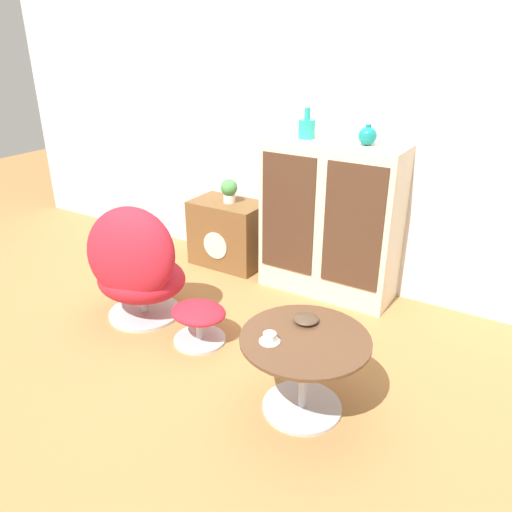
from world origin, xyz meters
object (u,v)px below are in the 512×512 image
at_px(sideboard, 330,220).
at_px(tv_console, 228,233).
at_px(egg_chair, 136,268).
at_px(bowl, 306,319).
at_px(potted_plant, 229,190).
at_px(ottoman, 199,318).
at_px(vase_inner_left, 368,136).
at_px(coffee_table, 304,362).
at_px(teacup, 270,338).
at_px(vase_leftmost, 307,128).

distance_m(sideboard, tv_console, 0.98).
height_order(egg_chair, bowl, egg_chair).
height_order(sideboard, potted_plant, sideboard).
height_order(ottoman, vase_inner_left, vase_inner_left).
bearing_deg(tv_console, coffee_table, -43.55).
relative_size(egg_chair, teacup, 8.06).
distance_m(sideboard, ottoman, 1.23).
relative_size(sideboard, teacup, 10.89).
bearing_deg(sideboard, bowl, -71.49).
xyz_separation_m(sideboard, bowl, (0.39, -1.18, -0.11)).
relative_size(tv_console, egg_chair, 0.71).
bearing_deg(bowl, coffee_table, -64.55).
height_order(coffee_table, bowl, bowl).
relative_size(coffee_table, vase_leftmost, 3.12).
bearing_deg(vase_leftmost, sideboard, -0.99).
height_order(potted_plant, teacup, potted_plant).
xyz_separation_m(vase_inner_left, potted_plant, (-1.14, 0.00, -0.55)).
xyz_separation_m(tv_console, potted_plant, (0.02, 0.00, 0.39)).
relative_size(tv_console, bowl, 4.52).
height_order(ottoman, bowl, bowl).
bearing_deg(teacup, tv_console, 130.93).
xyz_separation_m(coffee_table, vase_leftmost, (-0.68, 1.32, 0.93)).
xyz_separation_m(coffee_table, vase_inner_left, (-0.23, 1.32, 0.92)).
distance_m(egg_chair, bowl, 1.34).
bearing_deg(teacup, ottoman, 154.54).
relative_size(vase_leftmost, potted_plant, 1.10).
distance_m(ottoman, bowl, 0.86).
xyz_separation_m(vase_leftmost, potted_plant, (-0.69, 0.00, -0.57)).
bearing_deg(sideboard, vase_leftmost, 179.01).
distance_m(coffee_table, teacup, 0.25).
bearing_deg(vase_inner_left, potted_plant, 179.81).
bearing_deg(ottoman, teacup, -25.46).
relative_size(vase_inner_left, potted_plant, 0.71).
xyz_separation_m(tv_console, ottoman, (0.52, -1.10, -0.10)).
bearing_deg(coffee_table, vase_inner_left, 99.98).
bearing_deg(vase_leftmost, teacup, -69.17).
distance_m(tv_console, vase_leftmost, 1.19).
bearing_deg(sideboard, ottoman, -110.42).
xyz_separation_m(coffee_table, potted_plant, (-1.37, 1.32, 0.37)).
bearing_deg(bowl, tv_console, 138.19).
height_order(egg_chair, ottoman, egg_chair).
bearing_deg(egg_chair, vase_leftmost, 56.78).
bearing_deg(egg_chair, teacup, -15.92).
height_order(egg_chair, potted_plant, egg_chair).
xyz_separation_m(ottoman, vase_leftmost, (0.18, 1.10, 1.06)).
bearing_deg(coffee_table, teacup, -136.99).
xyz_separation_m(tv_console, coffee_table, (1.39, -1.32, 0.02)).
height_order(ottoman, teacup, teacup).
bearing_deg(vase_leftmost, bowl, -62.34).
bearing_deg(coffee_table, ottoman, 165.61).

